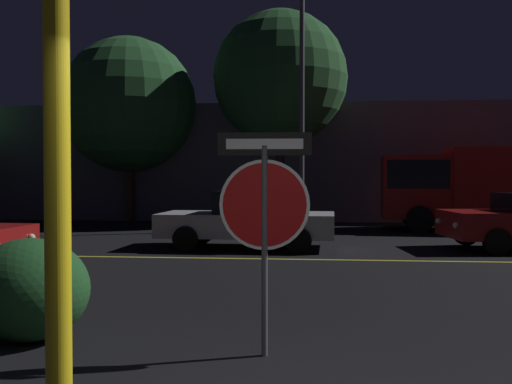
% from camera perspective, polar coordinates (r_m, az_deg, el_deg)
% --- Properties ---
extents(road_center_stripe, '(36.20, 0.12, 0.01)m').
position_cam_1_polar(road_center_stripe, '(12.09, 5.25, -6.73)').
color(road_center_stripe, gold).
rests_on(road_center_stripe, ground_plane).
extents(stop_sign, '(0.90, 0.07, 2.16)m').
position_cam_1_polar(stop_sign, '(5.47, 0.86, -1.02)').
color(stop_sign, '#4C4C51').
rests_on(stop_sign, ground_plane).
extents(yellow_pole_left, '(0.14, 0.14, 3.43)m').
position_cam_1_polar(yellow_pole_left, '(3.35, -19.25, 1.21)').
color(yellow_pole_left, yellow).
rests_on(yellow_pole_left, ground_plane).
extents(hedge_bush_1, '(1.26, 1.12, 1.08)m').
position_cam_1_polar(hedge_bush_1, '(6.55, -21.70, -9.04)').
color(hedge_bush_1, '#1E4C23').
rests_on(hedge_bush_1, ground_plane).
extents(passing_car_2, '(4.37, 2.14, 1.40)m').
position_cam_1_polar(passing_car_2, '(13.94, -0.77, -2.76)').
color(passing_car_2, silver).
rests_on(passing_car_2, ground_plane).
extents(delivery_truck, '(5.74, 2.80, 2.67)m').
position_cam_1_polar(delivery_truck, '(19.76, 20.27, 0.74)').
color(delivery_truck, maroon).
rests_on(delivery_truck, ground_plane).
extents(street_lamp, '(0.52, 0.52, 8.03)m').
position_cam_1_polar(street_lamp, '(19.07, 4.62, 12.80)').
color(street_lamp, '#4C4C51').
rests_on(street_lamp, ground_plane).
extents(tree_0, '(5.30, 5.30, 7.24)m').
position_cam_1_polar(tree_0, '(23.24, -12.59, 8.48)').
color(tree_0, '#422D1E').
rests_on(tree_0, ground_plane).
extents(tree_1, '(5.19, 5.19, 8.16)m').
position_cam_1_polar(tree_1, '(22.44, 2.43, 11.29)').
color(tree_1, '#422D1E').
rests_on(tree_1, ground_plane).
extents(building_backdrop, '(31.56, 4.75, 4.64)m').
position_cam_1_polar(building_backdrop, '(24.58, 0.78, 2.85)').
color(building_backdrop, '#4C4C56').
rests_on(building_backdrop, ground_plane).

